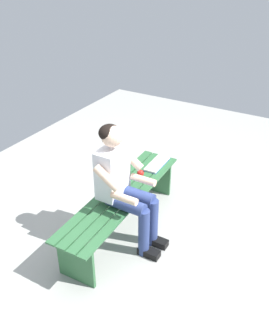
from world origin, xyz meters
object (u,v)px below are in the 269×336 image
bench_near (122,202)px  book_open (157,164)px  person_seated (123,183)px  apple (140,173)px

bench_near → book_open: book_open is taller
bench_near → book_open: 0.72m
person_seated → book_open: 0.87m
bench_near → person_seated: size_ratio=1.50×
bench_near → person_seated: person_seated is taller
bench_near → book_open: (-0.71, 0.04, 0.11)m
person_seated → book_open: person_seated is taller
person_seated → apple: bearing=-168.3°
bench_near → book_open: bearing=176.5°
bench_near → person_seated: 0.38m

